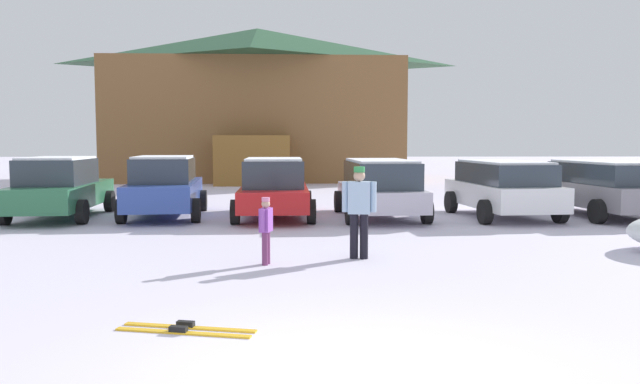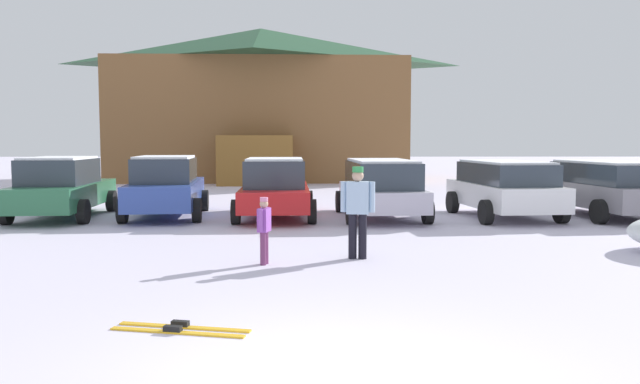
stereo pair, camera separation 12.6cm
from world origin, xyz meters
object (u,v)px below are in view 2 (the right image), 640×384
(parked_blue_hatchback, at_px, (166,186))
(parked_red_sedan, at_px, (275,188))
(skier_child_in_purple_jacket, at_px, (264,227))
(ski_lodge, at_px, (261,103))
(parked_green_coupe, at_px, (62,187))
(skier_adult_in_blue_parka, at_px, (358,207))
(parked_grey_wagon, at_px, (605,186))
(parked_silver_wagon, at_px, (381,186))
(pair_of_skis, at_px, (180,329))
(parked_white_suv, at_px, (504,187))

(parked_blue_hatchback, relative_size, parked_red_sedan, 1.00)
(parked_blue_hatchback, relative_size, skier_child_in_purple_jacket, 3.92)
(ski_lodge, relative_size, parked_green_coupe, 3.40)
(parked_green_coupe, distance_m, skier_adult_in_blue_parka, 9.87)
(parked_grey_wagon, bearing_deg, parked_blue_hatchback, 179.09)
(parked_silver_wagon, relative_size, pair_of_skis, 2.90)
(parked_red_sedan, bearing_deg, parked_silver_wagon, -0.31)
(skier_adult_in_blue_parka, bearing_deg, parked_green_coupe, 141.68)
(parked_red_sedan, bearing_deg, parked_white_suv, -0.81)
(parked_red_sedan, bearing_deg, parked_green_coupe, 179.37)
(parked_silver_wagon, xyz_separation_m, parked_grey_wagon, (6.30, 0.08, -0.02))
(ski_lodge, bearing_deg, parked_white_suv, -65.89)
(parked_white_suv, bearing_deg, pair_of_skis, -123.63)
(ski_lodge, bearing_deg, pair_of_skis, -87.27)
(ski_lodge, xyz_separation_m, parked_white_suv, (8.17, -18.25, -3.38))
(parked_silver_wagon, bearing_deg, ski_lodge, 104.67)
(parked_silver_wagon, height_order, pair_of_skis, parked_silver_wagon)
(parked_white_suv, relative_size, parked_grey_wagon, 0.93)
(parked_green_coupe, bearing_deg, ski_lodge, 77.31)
(parked_silver_wagon, xyz_separation_m, skier_adult_in_blue_parka, (-1.09, -6.04, 0.06))
(parked_blue_hatchback, distance_m, parked_white_suv, 9.41)
(parked_blue_hatchback, relative_size, pair_of_skis, 2.85)
(parked_blue_hatchback, relative_size, parked_silver_wagon, 0.98)
(parked_silver_wagon, relative_size, skier_adult_in_blue_parka, 2.79)
(skier_adult_in_blue_parka, relative_size, pair_of_skis, 1.04)
(parked_blue_hatchback, height_order, parked_grey_wagon, parked_blue_hatchback)
(skier_adult_in_blue_parka, bearing_deg, parked_silver_wagon, 79.81)
(parked_silver_wagon, bearing_deg, parked_blue_hatchback, 177.40)
(parked_green_coupe, height_order, parked_grey_wagon, parked_green_coupe)
(skier_child_in_purple_jacket, height_order, pair_of_skis, skier_child_in_purple_jacket)
(parked_white_suv, height_order, pair_of_skis, parked_white_suv)
(parked_blue_hatchback, bearing_deg, parked_silver_wagon, -2.60)
(parked_red_sedan, distance_m, parked_silver_wagon, 2.93)
(ski_lodge, height_order, pair_of_skis, ski_lodge)
(skier_adult_in_blue_parka, xyz_separation_m, pair_of_skis, (-2.31, -4.27, -0.92))
(parked_green_coupe, distance_m, parked_grey_wagon, 15.13)
(parked_red_sedan, relative_size, parked_silver_wagon, 0.98)
(skier_child_in_purple_jacket, bearing_deg, parked_silver_wagon, 67.34)
(parked_silver_wagon, distance_m, parked_grey_wagon, 6.30)
(parked_green_coupe, height_order, parked_white_suv, parked_green_coupe)
(ski_lodge, xyz_separation_m, parked_green_coupe, (-4.08, -18.09, -3.39))
(parked_silver_wagon, bearing_deg, skier_adult_in_blue_parka, -100.19)
(parked_green_coupe, xyz_separation_m, parked_grey_wagon, (15.13, -0.00, 0.01))
(pair_of_skis, bearing_deg, skier_child_in_purple_jacket, 79.96)
(parked_blue_hatchback, bearing_deg, ski_lodge, 86.04)
(parked_green_coupe, relative_size, parked_blue_hatchback, 1.04)
(parked_silver_wagon, distance_m, parked_white_suv, 3.41)
(parked_silver_wagon, height_order, parked_grey_wagon, parked_silver_wagon)
(parked_blue_hatchback, height_order, skier_adult_in_blue_parka, parked_blue_hatchback)
(ski_lodge, distance_m, parked_white_suv, 20.28)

